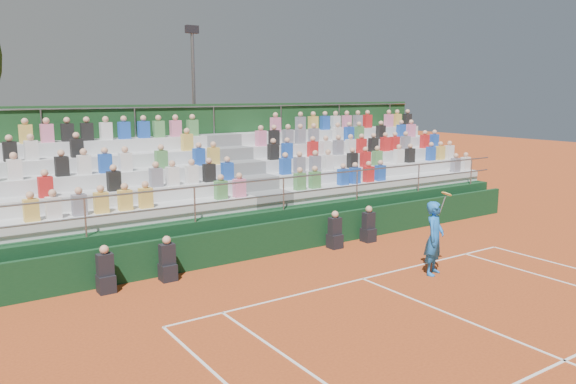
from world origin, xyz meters
TOP-DOWN VIEW (x-y plane):
  - ground at (0.00, 0.00)m, footprint 90.00×90.00m
  - courtside_wall at (0.00, 3.20)m, footprint 20.00×0.15m
  - line_officials at (-1.55, 2.75)m, footprint 8.92×0.40m
  - grandstand at (0.01, 6.44)m, footprint 20.00×5.20m
  - tennis_player at (1.84, -0.74)m, footprint 0.96×0.73m
  - floodlight_mast at (1.72, 13.91)m, footprint 0.60×0.25m

SIDE VIEW (x-z plane):
  - ground at x=0.00m, z-range 0.00..0.00m
  - line_officials at x=-1.55m, z-range -0.12..1.07m
  - courtside_wall at x=0.00m, z-range 0.00..1.00m
  - tennis_player at x=1.84m, z-range -0.11..2.10m
  - grandstand at x=0.01m, z-range -1.11..3.29m
  - floodlight_mast at x=1.72m, z-range 0.67..8.51m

